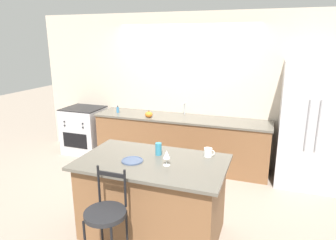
# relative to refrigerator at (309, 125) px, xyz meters

# --- Properties ---
(ground_plane) EXTENTS (18.00, 18.00, 0.00)m
(ground_plane) POSITION_rel_refrigerator_xyz_m (-2.07, -0.35, -0.97)
(ground_plane) COLOR gray
(wall_back) EXTENTS (6.00, 0.07, 2.70)m
(wall_back) POSITION_rel_refrigerator_xyz_m (-2.07, 0.39, 0.38)
(wall_back) COLOR beige
(wall_back) RESTS_ON ground_plane
(back_counter) EXTENTS (3.13, 0.71, 0.90)m
(back_counter) POSITION_rel_refrigerator_xyz_m (-2.07, 0.05, -0.51)
(back_counter) COLOR brown
(back_counter) RESTS_ON ground_plane
(sink_faucet) EXTENTS (0.02, 0.13, 0.22)m
(sink_faucet) POSITION_rel_refrigerator_xyz_m (-2.07, 0.25, 0.07)
(sink_faucet) COLOR #ADAFB5
(sink_faucet) RESTS_ON back_counter
(kitchen_island) EXTENTS (1.67, 1.00, 0.92)m
(kitchen_island) POSITION_rel_refrigerator_xyz_m (-1.79, -1.98, -0.50)
(kitchen_island) COLOR brown
(kitchen_island) RESTS_ON ground_plane
(refrigerator) EXTENTS (0.87, 0.76, 1.93)m
(refrigerator) POSITION_rel_refrigerator_xyz_m (0.00, 0.00, 0.00)
(refrigerator) COLOR #BCBCC1
(refrigerator) RESTS_ON ground_plane
(oven_range) EXTENTS (0.74, 0.69, 0.92)m
(oven_range) POSITION_rel_refrigerator_xyz_m (-4.10, 0.03, -0.51)
(oven_range) COLOR #B7B7BC
(oven_range) RESTS_ON ground_plane
(bar_stool_near) EXTENTS (0.40, 0.40, 1.06)m
(bar_stool_near) POSITION_rel_refrigerator_xyz_m (-1.97, -2.71, -0.42)
(bar_stool_near) COLOR black
(bar_stool_near) RESTS_ON ground_plane
(dinner_plate) EXTENTS (0.24, 0.24, 0.02)m
(dinner_plate) POSITION_rel_refrigerator_xyz_m (-1.99, -2.07, -0.04)
(dinner_plate) COLOR #425170
(dinner_plate) RESTS_ON kitchen_island
(wine_glass) EXTENTS (0.08, 0.08, 0.17)m
(wine_glass) POSITION_rel_refrigerator_xyz_m (-1.59, -2.04, 0.07)
(wine_glass) COLOR white
(wine_glass) RESTS_ON kitchen_island
(coffee_mug) EXTENTS (0.13, 0.10, 0.10)m
(coffee_mug) POSITION_rel_refrigerator_xyz_m (-1.22, -1.65, 0.00)
(coffee_mug) COLOR white
(coffee_mug) RESTS_ON kitchen_island
(tumbler_cup) EXTENTS (0.07, 0.07, 0.15)m
(tumbler_cup) POSITION_rel_refrigerator_xyz_m (-1.79, -1.79, 0.02)
(tumbler_cup) COLOR teal
(tumbler_cup) RESTS_ON kitchen_island
(pumpkin_decoration) EXTENTS (0.13, 0.13, 0.13)m
(pumpkin_decoration) POSITION_rel_refrigerator_xyz_m (-2.60, -0.17, -0.01)
(pumpkin_decoration) COLOR orange
(pumpkin_decoration) RESTS_ON back_counter
(soap_bottle) EXTENTS (0.05, 0.05, 0.13)m
(soap_bottle) POSITION_rel_refrigerator_xyz_m (-3.29, -0.03, -0.01)
(soap_bottle) COLOR teal
(soap_bottle) RESTS_ON back_counter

